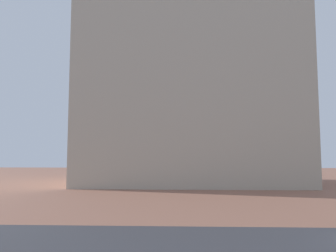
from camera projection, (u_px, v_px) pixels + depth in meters
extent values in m
plane|color=#93604C|center=(161.00, 247.00, 10.59)|extent=(120.00, 120.00, 0.00)
cube|color=#B2A893|center=(190.00, 95.00, 34.67)|extent=(22.30, 12.82, 19.04)
cube|color=#4C515B|center=(189.00, 2.00, 35.61)|extent=(20.52, 11.80, 2.40)
cube|color=#B2A893|center=(214.00, 19.00, 35.32)|extent=(5.03, 5.03, 36.36)
cylinder|color=#B2A893|center=(90.00, 75.00, 30.26)|extent=(2.80, 2.80, 21.27)
cylinder|color=#B2A893|center=(294.00, 74.00, 29.50)|extent=(2.80, 2.80, 21.11)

